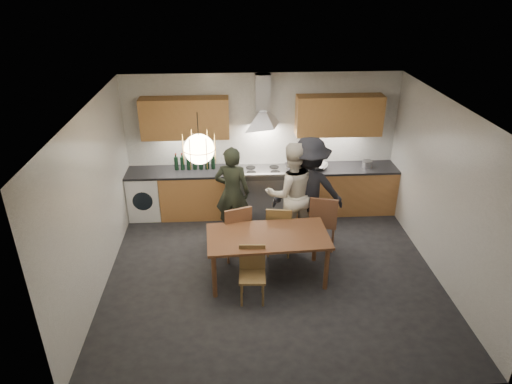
{
  "coord_description": "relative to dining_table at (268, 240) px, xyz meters",
  "views": [
    {
      "loc": [
        -0.59,
        -5.75,
        4.25
      ],
      "look_at": [
        -0.22,
        0.4,
        1.2
      ],
      "focal_mm": 32.0,
      "sensor_mm": 36.0,
      "label": 1
    }
  ],
  "objects": [
    {
      "name": "wall_fixtures",
      "position": [
        0.08,
        2.18,
        1.21
      ],
      "size": [
        4.3,
        0.54,
        1.1
      ],
      "color": "tan",
      "rests_on": "ground"
    },
    {
      "name": "dining_table",
      "position": [
        0.0,
        0.0,
        0.0
      ],
      "size": [
        1.81,
        0.97,
        0.75
      ],
      "rotation": [
        0.0,
        0.0,
        0.05
      ],
      "color": "brown",
      "rests_on": "ground"
    },
    {
      "name": "ground",
      "position": [
        0.08,
        0.12,
        -0.66
      ],
      "size": [
        5.0,
        5.0,
        0.0
      ],
      "primitive_type": "plane",
      "color": "black",
      "rests_on": "ground"
    },
    {
      "name": "pendant_lamp",
      "position": [
        -0.92,
        0.02,
        1.44
      ],
      "size": [
        0.43,
        0.43,
        0.7
      ],
      "color": "black",
      "rests_on": "ground"
    },
    {
      "name": "wine_bottles",
      "position": [
        -1.17,
        2.14,
        0.4
      ],
      "size": [
        0.75,
        0.08,
        0.32
      ],
      "color": "black",
      "rests_on": "counter_run"
    },
    {
      "name": "person_mid",
      "position": [
        0.47,
        1.05,
        0.23
      ],
      "size": [
        0.95,
        0.79,
        1.78
      ],
      "primitive_type": "imported",
      "rotation": [
        0.0,
        0.0,
        3.29
      ],
      "color": "beige",
      "rests_on": "ground"
    },
    {
      "name": "mixing_bowl",
      "position": [
        1.1,
        2.04,
        0.28
      ],
      "size": [
        0.45,
        0.45,
        0.09
      ],
      "primitive_type": "imported",
      "rotation": [
        0.0,
        0.0,
        -0.36
      ],
      "color": "#BABABE",
      "rests_on": "counter_run"
    },
    {
      "name": "chair_front",
      "position": [
        -0.25,
        -0.42,
        -0.2
      ],
      "size": [
        0.38,
        0.38,
        0.81
      ],
      "rotation": [
        0.0,
        0.0,
        -0.05
      ],
      "color": "brown",
      "rests_on": "ground"
    },
    {
      "name": "chair_back_right",
      "position": [
        0.97,
        0.74,
        -0.1
      ],
      "size": [
        0.54,
        0.54,
        0.99
      ],
      "rotation": [
        0.0,
        0.0,
        2.88
      ],
      "color": "brown",
      "rests_on": "ground"
    },
    {
      "name": "range_stove",
      "position": [
        0.08,
        2.06,
        -0.22
      ],
      "size": [
        0.9,
        0.6,
        0.92
      ],
      "color": "silver",
      "rests_on": "ground"
    },
    {
      "name": "chair_back_left",
      "position": [
        -0.45,
        0.54,
        -0.11
      ],
      "size": [
        0.55,
        0.55,
        0.96
      ],
      "rotation": [
        0.0,
        0.0,
        3.47
      ],
      "color": "brown",
      "rests_on": "ground"
    },
    {
      "name": "stock_pot",
      "position": [
        2.01,
        2.04,
        0.3
      ],
      "size": [
        0.23,
        0.23,
        0.12
      ],
      "primitive_type": "cylinder",
      "rotation": [
        0.0,
        0.0,
        -0.38
      ],
      "color": "#AEAEB1",
      "rests_on": "counter_run"
    },
    {
      "name": "counter_run",
      "position": [
        0.1,
        2.07,
        -0.21
      ],
      "size": [
        5.0,
        0.62,
        0.9
      ],
      "color": "tan",
      "rests_on": "ground"
    },
    {
      "name": "room_shell",
      "position": [
        0.08,
        0.12,
        1.05
      ],
      "size": [
        5.02,
        4.52,
        2.61
      ],
      "color": "silver",
      "rests_on": "ground"
    },
    {
      "name": "person_left",
      "position": [
        -0.5,
        1.28,
        0.16
      ],
      "size": [
        0.66,
        0.5,
        1.64
      ],
      "primitive_type": "imported",
      "rotation": [
        0.0,
        0.0,
        2.95
      ],
      "color": "black",
      "rests_on": "ground"
    },
    {
      "name": "chair_back_mid",
      "position": [
        0.23,
        0.59,
        -0.15
      ],
      "size": [
        0.46,
        0.46,
        0.89
      ],
      "rotation": [
        0.0,
        0.0,
        2.99
      ],
      "color": "brown",
      "rests_on": "ground"
    },
    {
      "name": "person_right",
      "position": [
        0.76,
        1.1,
        0.26
      ],
      "size": [
        1.23,
        0.77,
        1.84
      ],
      "primitive_type": "imported",
      "rotation": [
        0.0,
        0.0,
        3.07
      ],
      "color": "black",
      "rests_on": "ground"
    }
  ]
}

